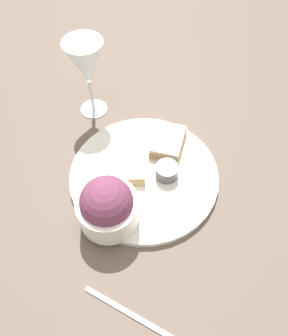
# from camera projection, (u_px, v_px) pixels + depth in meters

# --- Properties ---
(ground_plane) EXTENTS (4.00, 4.00, 0.00)m
(ground_plane) POSITION_uv_depth(u_px,v_px,m) (144.00, 177.00, 0.68)
(ground_plane) COLOR brown
(dinner_plate) EXTENTS (0.30, 0.30, 0.01)m
(dinner_plate) POSITION_uv_depth(u_px,v_px,m) (144.00, 175.00, 0.67)
(dinner_plate) COLOR silver
(dinner_plate) RESTS_ON ground_plane
(salad_bowl) EXTENTS (0.11, 0.11, 0.11)m
(salad_bowl) POSITION_uv_depth(u_px,v_px,m) (107.00, 206.00, 0.57)
(salad_bowl) COLOR silver
(salad_bowl) RESTS_ON dinner_plate
(sauce_ramekin) EXTENTS (0.05, 0.05, 0.03)m
(sauce_ramekin) POSITION_uv_depth(u_px,v_px,m) (167.00, 170.00, 0.65)
(sauce_ramekin) COLOR #4C4C4C
(sauce_ramekin) RESTS_ON dinner_plate
(cheese_toast_near) EXTENTS (0.11, 0.08, 0.03)m
(cheese_toast_near) POSITION_uv_depth(u_px,v_px,m) (128.00, 162.00, 0.67)
(cheese_toast_near) COLOR tan
(cheese_toast_near) RESTS_ON dinner_plate
(cheese_toast_far) EXTENTS (0.10, 0.08, 0.03)m
(cheese_toast_far) POSITION_uv_depth(u_px,v_px,m) (168.00, 142.00, 0.70)
(cheese_toast_far) COLOR tan
(cheese_toast_far) RESTS_ON dinner_plate
(wine_glass) EXTENTS (0.08, 0.08, 0.18)m
(wine_glass) POSITION_uv_depth(u_px,v_px,m) (86.00, 65.00, 0.68)
(wine_glass) COLOR silver
(wine_glass) RESTS_ON ground_plane
(fork) EXTENTS (0.08, 0.17, 0.01)m
(fork) POSITION_uv_depth(u_px,v_px,m) (134.00, 315.00, 0.53)
(fork) COLOR silver
(fork) RESTS_ON ground_plane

